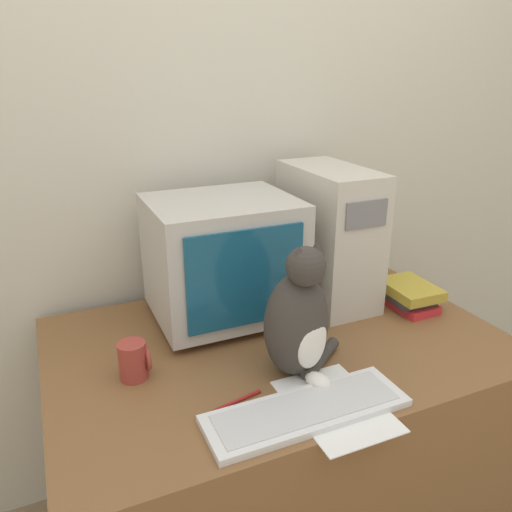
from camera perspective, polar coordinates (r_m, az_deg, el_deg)
The scene contains 10 objects.
wall_back at distance 1.80m, azimuth -4.47°, elevation 11.34°, with size 7.00×0.05×2.50m.
desk at distance 1.75m, azimuth 2.29°, elevation -20.56°, with size 1.32×0.87×0.78m.
crt_monitor at distance 1.56m, azimuth -3.77°, elevation -0.29°, with size 0.44×0.38×0.39m.
computer_tower at distance 1.71m, azimuth 8.25°, elevation 2.39°, with size 0.21×0.41×0.46m.
keyboard at distance 1.23m, azimuth 5.81°, elevation -17.12°, with size 0.49×0.16×0.02m.
cat at distance 1.29m, azimuth 4.96°, elevation -7.37°, with size 0.28×0.22×0.37m.
book_stack at distance 1.77m, azimuth 16.99°, elevation -4.29°, with size 0.16×0.20×0.08m.
pen at distance 1.27m, azimuth -2.16°, elevation -16.22°, with size 0.14×0.04×0.01m.
paper_sheet at distance 1.27m, azimuth 9.03°, elevation -16.50°, with size 0.21×0.30×0.00m.
mug at distance 1.36m, azimuth -13.76°, elevation -11.52°, with size 0.08×0.07×0.10m.
Camera 1 is at (-0.59, -0.74, 1.55)m, focal length 35.00 mm.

